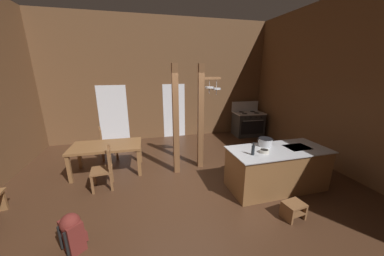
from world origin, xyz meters
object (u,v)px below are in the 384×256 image
at_px(kitchen_island, 277,168).
at_px(mixing_bowl_on_counter, 264,151).
at_px(backpack, 72,231).
at_px(stockpot_on_counter, 265,142).
at_px(ladderback_chair_by_post, 104,169).
at_px(ladderback_chair_near_window, 107,144).
at_px(dining_table, 107,148).
at_px(step_stool, 294,209).
at_px(bottle_tall_on_counter, 253,150).
at_px(stove_range, 248,123).

bearing_deg(kitchen_island, mixing_bowl_on_counter, -168.02).
xyz_separation_m(kitchen_island, backpack, (-3.93, -0.69, -0.15)).
height_order(kitchen_island, stockpot_on_counter, stockpot_on_counter).
xyz_separation_m(kitchen_island, ladderback_chair_by_post, (-3.71, 0.94, -0.01)).
relative_size(ladderback_chair_near_window, stockpot_on_counter, 2.61).
distance_m(dining_table, ladderback_chair_near_window, 0.94).
bearing_deg(ladderback_chair_near_window, dining_table, -81.15).
xyz_separation_m(ladderback_chair_near_window, mixing_bowl_on_counter, (3.45, -2.72, 0.50)).
xyz_separation_m(ladderback_chair_by_post, backpack, (-0.21, -1.64, -0.14)).
height_order(ladderback_chair_near_window, stockpot_on_counter, stockpot_on_counter).
bearing_deg(dining_table, step_stool, -37.88).
xyz_separation_m(step_stool, ladderback_chair_by_post, (-3.40, 1.89, 0.27)).
height_order(ladderback_chair_near_window, mixing_bowl_on_counter, mixing_bowl_on_counter).
distance_m(ladderback_chair_near_window, stockpot_on_counter, 4.43).
xyz_separation_m(ladderback_chair_near_window, ladderback_chair_by_post, (0.17, -1.68, 0.00)).
bearing_deg(step_stool, stockpot_on_counter, 84.00).
xyz_separation_m(backpack, stockpot_on_counter, (3.74, 0.94, 0.70)).
relative_size(kitchen_island, ladderback_chair_by_post, 2.29).
height_order(kitchen_island, mixing_bowl_on_counter, mixing_bowl_on_counter).
xyz_separation_m(ladderback_chair_near_window, bottle_tall_on_counter, (3.17, -2.75, 0.58)).
xyz_separation_m(backpack, bottle_tall_on_counter, (3.21, 0.57, 0.71)).
xyz_separation_m(kitchen_island, bottle_tall_on_counter, (-0.71, -0.13, 0.57)).
bearing_deg(dining_table, stockpot_on_counter, -22.51).
xyz_separation_m(stove_range, mixing_bowl_on_counter, (-1.74, -3.68, 0.47)).
bearing_deg(mixing_bowl_on_counter, step_stool, -82.32).
xyz_separation_m(stove_range, stockpot_on_counter, (-1.50, -3.35, 0.53)).
height_order(kitchen_island, ladderback_chair_by_post, ladderback_chair_by_post).
bearing_deg(ladderback_chair_near_window, kitchen_island, -34.07).
relative_size(stockpot_on_counter, mixing_bowl_on_counter, 1.96).
relative_size(stove_range, ladderback_chair_near_window, 1.39).
xyz_separation_m(step_stool, dining_table, (-3.43, 2.67, 0.47)).
relative_size(backpack, mixing_bowl_on_counter, 3.20).
distance_m(backpack, bottle_tall_on_counter, 3.34).
xyz_separation_m(ladderback_chair_by_post, stockpot_on_counter, (3.53, -0.70, 0.56)).
bearing_deg(step_stool, ladderback_chair_near_window, 134.96).
xyz_separation_m(kitchen_island, dining_table, (-3.74, 1.72, 0.19)).
xyz_separation_m(stove_range, step_stool, (-1.62, -4.54, -0.30)).
height_order(kitchen_island, bottle_tall_on_counter, bottle_tall_on_counter).
bearing_deg(mixing_bowl_on_counter, ladderback_chair_by_post, 162.53).
height_order(stove_range, step_stool, stove_range).
bearing_deg(backpack, mixing_bowl_on_counter, 9.80).
bearing_deg(backpack, step_stool, -4.02).
distance_m(backpack, mixing_bowl_on_counter, 3.61).
bearing_deg(ladderback_chair_near_window, ladderback_chair_by_post, -84.34).
distance_m(ladderback_chair_by_post, mixing_bowl_on_counter, 3.48).
relative_size(step_stool, bottle_tall_on_counter, 1.50).
relative_size(backpack, stockpot_on_counter, 1.64).
height_order(mixing_bowl_on_counter, bottle_tall_on_counter, bottle_tall_on_counter).
height_order(stove_range, stockpot_on_counter, stove_range).
relative_size(kitchen_island, stove_range, 1.65).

